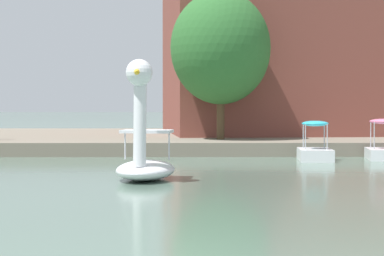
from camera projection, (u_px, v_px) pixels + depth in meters
shore_bank_far at (238, 139)px, 35.56m from camera, size 157.32×18.69×0.54m
swan_boat at (144, 152)px, 17.76m from camera, size 1.79×2.82×3.10m
pedal_boat_cyan at (315, 149)px, 24.50m from camera, size 1.33×2.17×1.43m
tree_broadleaf_left at (221, 48)px, 29.15m from camera, size 6.05×6.09×6.32m
apartment_block at (301, 5)px, 37.78m from camera, size 15.69×14.82×14.02m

